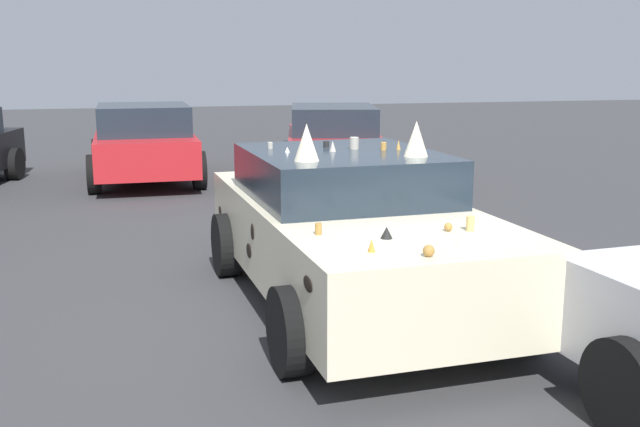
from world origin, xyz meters
TOP-DOWN VIEW (x-y plane):
  - ground_plane at (0.00, 0.00)m, footprint 60.00×60.00m
  - art_car_decorated at (0.05, 0.00)m, footprint 4.40×2.27m
  - parked_sedan_behind_right at (6.98, -1.74)m, footprint 4.66×2.63m
  - parked_sedan_row_back_center at (7.94, 1.70)m, footprint 4.20×2.04m

SIDE VIEW (x-z plane):
  - ground_plane at x=0.00m, z-range 0.00..0.00m
  - parked_sedan_behind_right at x=6.98m, z-range 0.01..1.42m
  - parked_sedan_row_back_center at x=7.94m, z-range 0.01..1.46m
  - art_car_decorated at x=0.05m, z-range -0.13..1.61m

